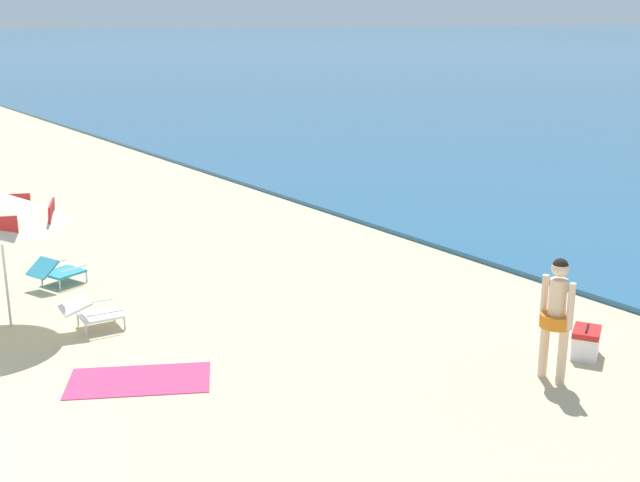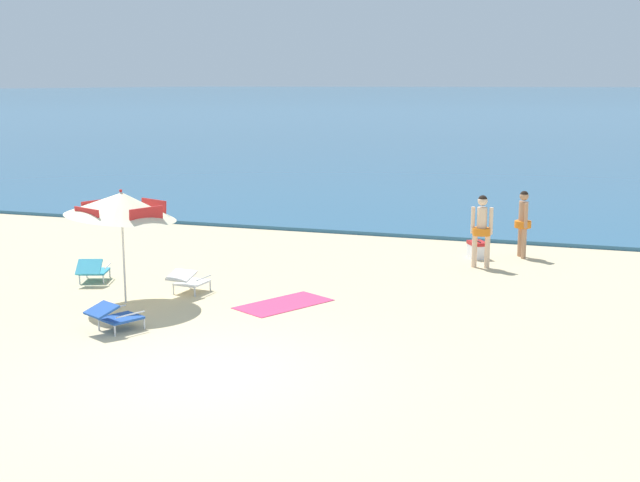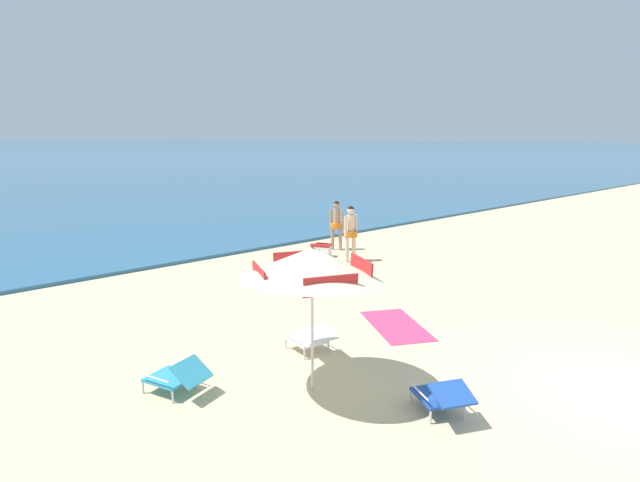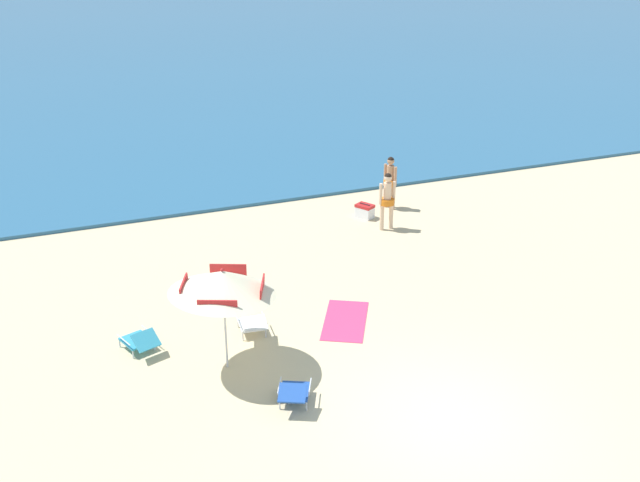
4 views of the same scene
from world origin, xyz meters
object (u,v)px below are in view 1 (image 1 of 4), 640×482
(lounge_chair_facing_sea, at_px, (92,312))
(beach_towel, at_px, (139,380))
(lounge_chair_under_umbrella, at_px, (56,271))
(cooler_box, at_px, (586,342))
(person_standing_beside, at_px, (557,311))

(lounge_chair_facing_sea, xyz_separation_m, beach_towel, (2.06, -0.14, -0.27))
(lounge_chair_under_umbrella, distance_m, cooler_box, 8.77)
(person_standing_beside, xyz_separation_m, beach_towel, (-3.07, -4.32, -0.94))
(lounge_chair_facing_sea, xyz_separation_m, person_standing_beside, (5.13, 4.18, 0.67))
(cooler_box, distance_m, beach_towel, 6.04)
(beach_towel, bearing_deg, lounge_chair_under_umbrella, 175.37)
(lounge_chair_facing_sea, distance_m, cooler_box, 7.14)
(lounge_chair_under_umbrella, relative_size, person_standing_beside, 0.62)
(lounge_chair_under_umbrella, relative_size, lounge_chair_facing_sea, 1.12)
(lounge_chair_under_umbrella, bearing_deg, cooler_box, 34.43)
(lounge_chair_under_umbrella, bearing_deg, person_standing_beside, 28.06)
(cooler_box, height_order, beach_towel, cooler_box)
(beach_towel, bearing_deg, lounge_chair_facing_sea, 176.06)
(lounge_chair_facing_sea, bearing_deg, cooler_box, 46.43)
(lounge_chair_facing_sea, bearing_deg, beach_towel, -3.94)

